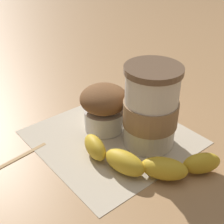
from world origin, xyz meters
TOP-DOWN VIEW (x-y plane):
  - ground_plane at (0.00, 0.00)m, footprint 3.00×3.00m
  - paper_napkin at (0.00, 0.00)m, footprint 0.30×0.30m
  - coffee_cup at (-0.05, 0.04)m, footprint 0.09×0.09m
  - muffin at (-0.00, -0.03)m, footprint 0.09×0.09m
  - banana at (-0.01, 0.10)m, footprint 0.18×0.16m
  - wooden_stirrer at (0.17, -0.02)m, footprint 0.11×0.04m

SIDE VIEW (x-z plane):
  - ground_plane at x=0.00m, z-range 0.00..0.00m
  - paper_napkin at x=0.00m, z-range 0.00..0.00m
  - wooden_stirrer at x=0.17m, z-range 0.00..0.00m
  - banana at x=-0.01m, z-range 0.00..0.04m
  - muffin at x=0.00m, z-range 0.01..0.09m
  - coffee_cup at x=-0.05m, z-range 0.00..0.14m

